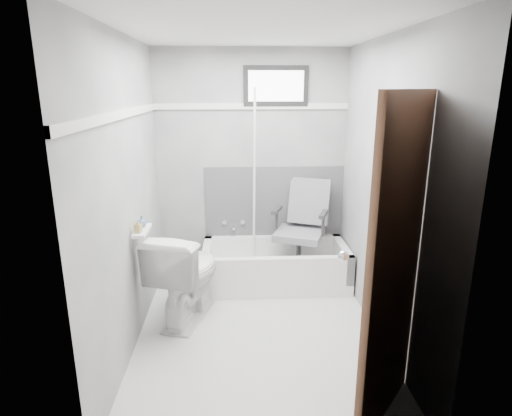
{
  "coord_description": "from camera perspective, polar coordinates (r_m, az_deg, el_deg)",
  "views": [
    {
      "loc": [
        -0.18,
        -3.21,
        2.01
      ],
      "look_at": [
        0.0,
        0.35,
        1.0
      ],
      "focal_mm": 30.0,
      "sensor_mm": 36.0,
      "label": 1
    }
  ],
  "objects": [
    {
      "name": "floor",
      "position": [
        3.79,
        0.28,
        -16.21
      ],
      "size": [
        2.6,
        2.6,
        0.0
      ],
      "primitive_type": "plane",
      "color": "white",
      "rests_on": "ground"
    },
    {
      "name": "ceiling",
      "position": [
        3.24,
        0.34,
        22.76
      ],
      "size": [
        2.6,
        2.6,
        0.0
      ],
      "primitive_type": "plane",
      "rotation": [
        3.14,
        0.0,
        0.0
      ],
      "color": "silver",
      "rests_on": "floor"
    },
    {
      "name": "wall_back",
      "position": [
        4.58,
        -0.61,
        5.65
      ],
      "size": [
        2.0,
        0.02,
        2.4
      ],
      "primitive_type": "cube",
      "color": "slate",
      "rests_on": "floor"
    },
    {
      "name": "wall_front",
      "position": [
        2.08,
        2.35,
        -7.09
      ],
      "size": [
        2.0,
        0.02,
        2.4
      ],
      "primitive_type": "cube",
      "color": "slate",
      "rests_on": "floor"
    },
    {
      "name": "wall_left",
      "position": [
        3.41,
        -16.74,
        1.4
      ],
      "size": [
        0.02,
        2.6,
        2.4
      ],
      "primitive_type": "cube",
      "color": "slate",
      "rests_on": "floor"
    },
    {
      "name": "wall_right",
      "position": [
        3.51,
        16.84,
        1.81
      ],
      "size": [
        0.02,
        2.6,
        2.4
      ],
      "primitive_type": "cube",
      "color": "slate",
      "rests_on": "floor"
    },
    {
      "name": "bathtub",
      "position": [
        4.53,
        2.55,
        -7.6
      ],
      "size": [
        1.5,
        0.7,
        0.42
      ],
      "primitive_type": null,
      "color": "white",
      "rests_on": "floor"
    },
    {
      "name": "office_chair",
      "position": [
        4.47,
        5.79,
        -2.63
      ],
      "size": [
        0.72,
        0.72,
        0.96
      ],
      "primitive_type": null,
      "rotation": [
        0.0,
        0.0,
        -0.37
      ],
      "color": "slate",
      "rests_on": "bathtub"
    },
    {
      "name": "toilet",
      "position": [
        3.87,
        -9.27,
        -8.77
      ],
      "size": [
        0.69,
        0.94,
        0.82
      ],
      "primitive_type": "imported",
      "rotation": [
        0.0,
        0.0,
        2.84
      ],
      "color": "white",
      "rests_on": "floor"
    },
    {
      "name": "door",
      "position": [
        2.47,
        25.95,
        -10.04
      ],
      "size": [
        0.78,
        0.78,
        2.0
      ],
      "primitive_type": null,
      "color": "#53351E",
      "rests_on": "floor"
    },
    {
      "name": "window",
      "position": [
        4.51,
        2.67,
        15.94
      ],
      "size": [
        0.66,
        0.04,
        0.4
      ],
      "primitive_type": null,
      "color": "black",
      "rests_on": "wall_back"
    },
    {
      "name": "backerboard",
      "position": [
        4.68,
        2.47,
        0.82
      ],
      "size": [
        1.5,
        0.02,
        0.78
      ],
      "primitive_type": "cube",
      "color": "#4C4C4F",
      "rests_on": "wall_back"
    },
    {
      "name": "trim_back",
      "position": [
        4.5,
        -0.63,
        13.41
      ],
      "size": [
        2.0,
        0.02,
        0.06
      ],
      "primitive_type": "cube",
      "color": "white",
      "rests_on": "wall_back"
    },
    {
      "name": "trim_left",
      "position": [
        3.31,
        -17.38,
        11.85
      ],
      "size": [
        0.02,
        2.6,
        0.06
      ],
      "primitive_type": "cube",
      "color": "white",
      "rests_on": "wall_left"
    },
    {
      "name": "pole",
      "position": [
        4.38,
        -0.24,
        3.16
      ],
      "size": [
        0.02,
        0.34,
        1.93
      ],
      "primitive_type": "cylinder",
      "rotation": [
        0.16,
        0.0,
        0.0
      ],
      "color": "white",
      "rests_on": "bathtub"
    },
    {
      "name": "shelf",
      "position": [
        3.55,
        -14.96,
        -2.94
      ],
      "size": [
        0.1,
        0.32,
        0.02
      ],
      "primitive_type": "cube",
      "color": "white",
      "rests_on": "wall_left"
    },
    {
      "name": "soap_bottle_a",
      "position": [
        3.46,
        -15.46,
        -2.34
      ],
      "size": [
        0.06,
        0.06,
        0.11
      ],
      "primitive_type": "imported",
      "rotation": [
        0.0,
        0.0,
        -0.25
      ],
      "color": "tan",
      "rests_on": "shelf"
    },
    {
      "name": "soap_bottle_b",
      "position": [
        3.59,
        -14.99,
        -1.74
      ],
      "size": [
        0.1,
        0.1,
        0.1
      ],
      "primitive_type": "imported",
      "rotation": [
        0.0,
        0.0,
        0.87
      ],
      "color": "slate",
      "rests_on": "shelf"
    },
    {
      "name": "faucet",
      "position": [
        4.71,
        -3.01,
        -2.26
      ],
      "size": [
        0.26,
        0.1,
        0.16
      ],
      "primitive_type": null,
      "color": "silver",
      "rests_on": "wall_back"
    }
  ]
}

